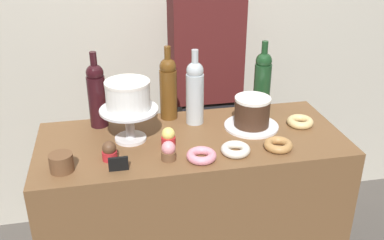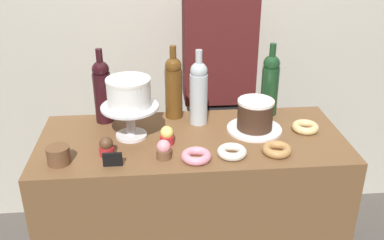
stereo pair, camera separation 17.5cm
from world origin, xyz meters
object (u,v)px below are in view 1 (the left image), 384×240
at_px(donut_glazed, 300,122).
at_px(barista_figure, 205,98).
at_px(white_layer_cake, 128,95).
at_px(cupcake_chocolate, 109,151).
at_px(donut_pink, 202,156).
at_px(chocolate_round_cake, 252,111).
at_px(donut_sugar, 236,150).
at_px(cake_stand_pedestal, 129,119).
at_px(cookie_stack, 61,163).
at_px(wine_bottle_clear, 195,91).
at_px(wine_bottle_dark_red, 97,94).
at_px(donut_maple, 278,145).
at_px(wine_bottle_amber, 168,87).
at_px(wine_bottle_green, 262,81).
at_px(cupcake_strawberry, 169,151).
at_px(cupcake_lemon, 168,137).
at_px(price_sign_chalkboard, 118,164).

height_order(donut_glazed, barista_figure, barista_figure).
distance_m(white_layer_cake, barista_figure, 0.75).
distance_m(cupcake_chocolate, donut_pink, 0.34).
distance_m(chocolate_round_cake, donut_sugar, 0.25).
bearing_deg(barista_figure, cake_stand_pedestal, -128.18).
bearing_deg(chocolate_round_cake, cookie_stack, -165.39).
distance_m(wine_bottle_clear, wine_bottle_dark_red, 0.41).
bearing_deg(donut_glazed, wine_bottle_clear, 164.92).
distance_m(cake_stand_pedestal, donut_maple, 0.59).
height_order(wine_bottle_amber, donut_glazed, wine_bottle_amber).
bearing_deg(donut_maple, wine_bottle_dark_red, 152.72).
distance_m(wine_bottle_amber, cupcake_chocolate, 0.43).
relative_size(donut_sugar, barista_figure, 0.07).
bearing_deg(donut_pink, chocolate_round_cake, 39.83).
distance_m(cake_stand_pedestal, chocolate_round_cake, 0.51).
relative_size(cookie_stack, barista_figure, 0.05).
distance_m(chocolate_round_cake, wine_bottle_amber, 0.37).
bearing_deg(donut_glazed, wine_bottle_green, 121.51).
xyz_separation_m(cake_stand_pedestal, donut_sugar, (0.38, -0.19, -0.08)).
xyz_separation_m(wine_bottle_amber, barista_figure, (0.25, 0.37, -0.23)).
relative_size(wine_bottle_green, cupcake_strawberry, 4.38).
height_order(wine_bottle_dark_red, wine_bottle_green, same).
height_order(wine_bottle_dark_red, cupcake_strawberry, wine_bottle_dark_red).
bearing_deg(barista_figure, cookie_stack, -132.99).
bearing_deg(cake_stand_pedestal, cupcake_strawberry, -55.74).
height_order(wine_bottle_green, cupcake_lemon, wine_bottle_green).
relative_size(wine_bottle_clear, barista_figure, 0.20).
height_order(wine_bottle_clear, barista_figure, barista_figure).
height_order(cake_stand_pedestal, donut_glazed, cake_stand_pedestal).
distance_m(white_layer_cake, price_sign_chalkboard, 0.29).
bearing_deg(wine_bottle_dark_red, barista_figure, 35.35).
relative_size(wine_bottle_clear, wine_bottle_green, 1.00).
bearing_deg(donut_pink, cupcake_chocolate, 168.60).
bearing_deg(cookie_stack, wine_bottle_green, 22.63).
bearing_deg(cake_stand_pedestal, cupcake_chocolate, -121.56).
distance_m(wine_bottle_clear, barista_figure, 0.52).
height_order(chocolate_round_cake, cupcake_strawberry, chocolate_round_cake).
bearing_deg(donut_pink, cupcake_lemon, 127.20).
height_order(donut_maple, donut_sugar, same).
relative_size(cupcake_lemon, donut_sugar, 0.66).
distance_m(wine_bottle_amber, donut_glazed, 0.59).
height_order(chocolate_round_cake, cookie_stack, chocolate_round_cake).
height_order(cake_stand_pedestal, donut_sugar, cake_stand_pedestal).
distance_m(donut_sugar, price_sign_chalkboard, 0.44).
distance_m(chocolate_round_cake, donut_glazed, 0.22).
bearing_deg(chocolate_round_cake, donut_maple, -78.26).
height_order(wine_bottle_clear, price_sign_chalkboard, wine_bottle_clear).
relative_size(white_layer_cake, wine_bottle_clear, 0.54).
bearing_deg(cupcake_chocolate, cupcake_lemon, 16.77).
xyz_separation_m(donut_maple, barista_figure, (-0.12, 0.74, -0.10)).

